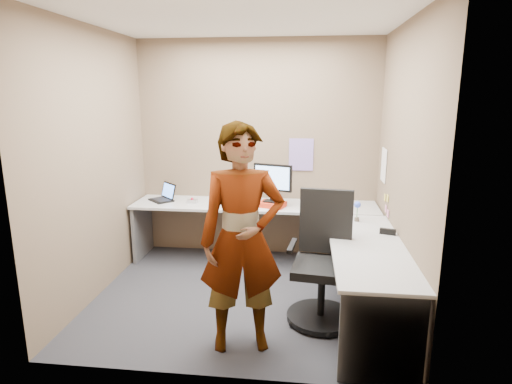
# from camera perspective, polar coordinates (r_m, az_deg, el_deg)

# --- Properties ---
(ground) EXTENTS (3.00, 3.00, 0.00)m
(ground) POSITION_cam_1_polar(r_m,az_deg,el_deg) (4.56, -1.74, -13.66)
(ground) COLOR #232328
(ground) RESTS_ON ground
(wall_back) EXTENTS (3.00, 0.00, 3.00)m
(wall_back) POSITION_cam_1_polar(r_m,az_deg,el_deg) (5.40, 0.18, 5.65)
(wall_back) COLOR brown
(wall_back) RESTS_ON ground
(wall_right) EXTENTS (0.00, 2.70, 2.70)m
(wall_right) POSITION_cam_1_polar(r_m,az_deg,el_deg) (4.18, 18.95, 2.73)
(wall_right) COLOR brown
(wall_right) RESTS_ON ground
(wall_left) EXTENTS (0.00, 2.70, 2.70)m
(wall_left) POSITION_cam_1_polar(r_m,az_deg,el_deg) (4.59, -20.75, 3.47)
(wall_left) COLOR brown
(wall_left) RESTS_ON ground
(ceiling) EXTENTS (3.00, 3.00, 0.00)m
(ceiling) POSITION_cam_1_polar(r_m,az_deg,el_deg) (4.12, -2.02, 22.16)
(ceiling) COLOR white
(ceiling) RESTS_ON wall_back
(desk) EXTENTS (2.98, 2.58, 0.73)m
(desk) POSITION_cam_1_polar(r_m,az_deg,el_deg) (4.65, 4.27, -5.28)
(desk) COLOR #B8B8B8
(desk) RESTS_ON ground
(paper_ream) EXTENTS (0.35, 0.30, 0.06)m
(paper_ream) POSITION_cam_1_polar(r_m,az_deg,el_deg) (5.07, 2.19, -1.65)
(paper_ream) COLOR red
(paper_ream) RESTS_ON desk
(monitor) EXTENTS (0.46, 0.20, 0.45)m
(monitor) POSITION_cam_1_polar(r_m,az_deg,el_deg) (5.02, 2.23, 1.65)
(monitor) COLOR black
(monitor) RESTS_ON paper_ream
(laptop) EXTENTS (0.39, 0.39, 0.21)m
(laptop) POSITION_cam_1_polar(r_m,az_deg,el_deg) (5.49, -12.12, -0.52)
(laptop) COLOR black
(laptop) RESTS_ON desk
(trackball_mouse) EXTENTS (0.12, 0.08, 0.07)m
(trackball_mouse) POSITION_cam_1_polar(r_m,az_deg,el_deg) (5.30, -8.48, -1.19)
(trackball_mouse) COLOR #B7B7BC
(trackball_mouse) RESTS_ON desk
(origami) EXTENTS (0.10, 0.10, 0.06)m
(origami) POSITION_cam_1_polar(r_m,az_deg,el_deg) (5.08, -0.69, -1.62)
(origami) COLOR white
(origami) RESTS_ON desk
(stapler) EXTENTS (0.16, 0.08, 0.05)m
(stapler) POSITION_cam_1_polar(r_m,az_deg,el_deg) (4.29, 17.17, -5.07)
(stapler) COLOR black
(stapler) RESTS_ON desk
(flower) EXTENTS (0.07, 0.07, 0.22)m
(flower) POSITION_cam_1_polar(r_m,az_deg,el_deg) (4.60, 13.36, -2.09)
(flower) COLOR brown
(flower) RESTS_ON desk
(calendar_purple) EXTENTS (0.30, 0.01, 0.40)m
(calendar_purple) POSITION_cam_1_polar(r_m,az_deg,el_deg) (5.36, 6.03, 4.98)
(calendar_purple) COLOR #846BB7
(calendar_purple) RESTS_ON wall_back
(calendar_white) EXTENTS (0.01, 0.28, 0.38)m
(calendar_white) POSITION_cam_1_polar(r_m,az_deg,el_deg) (5.06, 16.67, 3.45)
(calendar_white) COLOR white
(calendar_white) RESTS_ON wall_right
(sticky_note_a) EXTENTS (0.01, 0.07, 0.07)m
(sticky_note_a) POSITION_cam_1_polar(r_m,az_deg,el_deg) (4.78, 17.13, -0.79)
(sticky_note_a) COLOR #F2E059
(sticky_note_a) RESTS_ON wall_right
(sticky_note_b) EXTENTS (0.01, 0.07, 0.07)m
(sticky_note_b) POSITION_cam_1_polar(r_m,az_deg,el_deg) (4.86, 16.93, -2.14)
(sticky_note_b) COLOR pink
(sticky_note_b) RESTS_ON wall_right
(sticky_note_c) EXTENTS (0.01, 0.07, 0.07)m
(sticky_note_c) POSITION_cam_1_polar(r_m,az_deg,el_deg) (4.76, 17.16, -2.75)
(sticky_note_c) COLOR pink
(sticky_note_c) RESTS_ON wall_right
(sticky_note_d) EXTENTS (0.01, 0.07, 0.07)m
(sticky_note_d) POSITION_cam_1_polar(r_m,az_deg,el_deg) (4.94, 16.81, -0.72)
(sticky_note_d) COLOR #F2E059
(sticky_note_d) RESTS_ON wall_right
(office_chair) EXTENTS (0.63, 0.62, 1.17)m
(office_chair) POSITION_cam_1_polar(r_m,az_deg,el_deg) (4.01, 8.90, -10.16)
(office_chair) COLOR black
(office_chair) RESTS_ON ground
(person) EXTENTS (0.76, 0.58, 1.85)m
(person) POSITION_cam_1_polar(r_m,az_deg,el_deg) (3.39, -1.88, -6.34)
(person) COLOR #999399
(person) RESTS_ON ground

